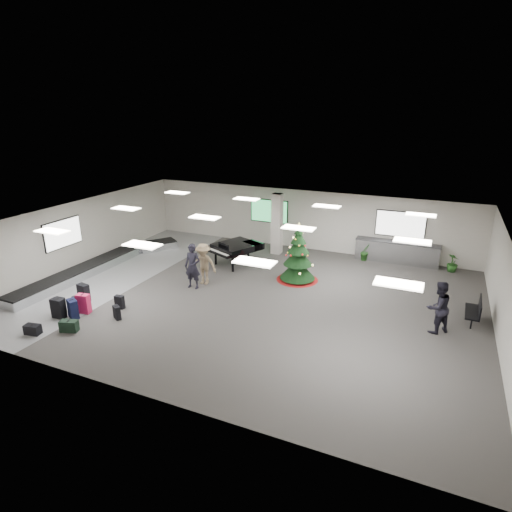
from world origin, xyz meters
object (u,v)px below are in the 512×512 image
at_px(traveler_bench, 438,307).
at_px(potted_plant_left, 365,252).
at_px(christmas_tree, 298,261).
at_px(traveler_b, 204,264).
at_px(grand_piano, 235,247).
at_px(baggage_carousel, 100,265).
at_px(pink_suitcase, 84,304).
at_px(potted_plant_right, 453,263).
at_px(traveler_a, 193,266).
at_px(service_counter, 397,252).
at_px(bench, 476,310).

relative_size(traveler_bench, potted_plant_left, 2.06).
xyz_separation_m(christmas_tree, traveler_b, (-3.62, -2.07, 0.00)).
bearing_deg(traveler_bench, grand_piano, -62.19).
distance_m(baggage_carousel, potted_plant_left, 13.05).
height_order(pink_suitcase, potted_plant_right, potted_plant_right).
xyz_separation_m(traveler_a, traveler_b, (0.19, 0.58, -0.06)).
bearing_deg(traveler_a, baggage_carousel, 175.73).
relative_size(grand_piano, traveler_b, 1.45).
distance_m(christmas_tree, potted_plant_right, 7.48).
relative_size(pink_suitcase, grand_piano, 0.29).
height_order(service_counter, potted_plant_left, service_counter).
height_order(grand_piano, traveler_a, traveler_a).
xyz_separation_m(baggage_carousel, bench, (16.20, 1.31, 0.29)).
xyz_separation_m(bench, potted_plant_right, (-0.78, 5.17, -0.07)).
bearing_deg(traveler_a, potted_plant_right, 29.56).
distance_m(traveler_bench, potted_plant_right, 6.52).
bearing_deg(bench, potted_plant_left, 135.46).
distance_m(pink_suitcase, bench, 14.41).
bearing_deg(traveler_b, bench, 0.34).
distance_m(service_counter, bench, 6.38).
bearing_deg(bench, grand_piano, 171.90).
bearing_deg(potted_plant_right, bench, -81.37).
relative_size(bench, potted_plant_right, 1.65).
xyz_separation_m(traveler_a, potted_plant_left, (6.09, 6.53, -0.53)).
bearing_deg(potted_plant_right, grand_piano, -161.49).
bearing_deg(grand_piano, service_counter, 49.92).
relative_size(service_counter, traveler_bench, 2.16).
bearing_deg(traveler_a, service_counter, 38.60).
relative_size(service_counter, potted_plant_left, 4.46).
distance_m(pink_suitcase, christmas_tree, 8.99).
bearing_deg(traveler_b, potted_plant_left, 41.25).
bearing_deg(christmas_tree, traveler_b, -150.21).
height_order(pink_suitcase, christmas_tree, christmas_tree).
bearing_deg(traveler_b, pink_suitcase, -126.29).
xyz_separation_m(service_counter, potted_plant_left, (-1.50, -0.29, -0.09)).
relative_size(traveler_b, potted_plant_left, 2.03).
height_order(service_counter, pink_suitcase, service_counter).
relative_size(baggage_carousel, pink_suitcase, 12.67).
xyz_separation_m(christmas_tree, potted_plant_right, (6.36, 3.92, -0.48)).
distance_m(service_counter, traveler_b, 9.69).
relative_size(traveler_b, potted_plant_right, 2.12).
bearing_deg(baggage_carousel, potted_plant_right, 22.82).
bearing_deg(bench, traveler_a, -170.66).
distance_m(traveler_a, potted_plant_right, 12.11).
bearing_deg(potted_plant_left, baggage_carousel, -150.38).
bearing_deg(baggage_carousel, christmas_tree, 15.83).
relative_size(traveler_a, potted_plant_left, 2.16).
bearing_deg(potted_plant_right, service_counter, 174.49).
relative_size(baggage_carousel, potted_plant_left, 10.69).
distance_m(bench, traveler_bench, 1.87).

